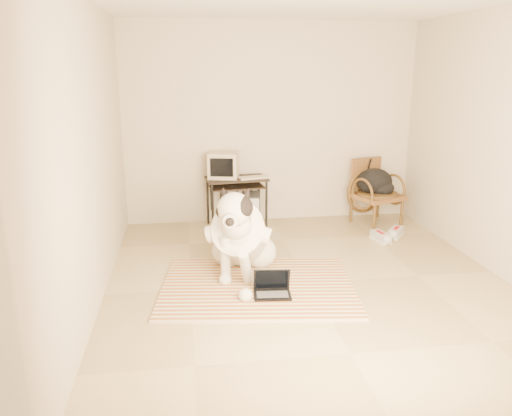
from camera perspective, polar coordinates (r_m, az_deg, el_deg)
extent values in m
plane|color=tan|center=(5.12, 5.97, -8.46)|extent=(4.50, 4.50, 0.00)
plane|color=#BCAE9A|center=(6.92, 1.74, 9.56)|extent=(4.50, 0.00, 4.50)
plane|color=#BCAE9A|center=(2.67, 18.53, -1.18)|extent=(4.50, 0.00, 4.50)
plane|color=#BCAE9A|center=(4.66, -18.28, 5.79)|extent=(0.00, 4.50, 4.50)
plane|color=#BCAE9A|center=(5.58, 26.88, 6.42)|extent=(0.00, 4.50, 4.50)
cube|color=#B9531C|center=(4.47, 0.36, -11.96)|extent=(1.90, 0.52, 0.02)
cube|color=#316C33|center=(4.73, 0.28, -10.35)|extent=(1.90, 0.52, 0.02)
cube|color=#643C83|center=(4.99, 0.20, -8.90)|extent=(1.90, 0.52, 0.02)
cube|color=gold|center=(5.25, 0.14, -7.60)|extent=(1.90, 0.52, 0.02)
cube|color=beige|center=(5.51, 0.08, -6.43)|extent=(1.90, 0.52, 0.02)
sphere|color=silver|center=(5.44, -3.17, -4.85)|extent=(0.36, 0.36, 0.36)
sphere|color=silver|center=(5.39, 0.43, -5.02)|extent=(0.36, 0.36, 0.36)
ellipsoid|color=silver|center=(5.39, -1.40, -4.71)|extent=(0.44, 0.40, 0.36)
ellipsoid|color=silver|center=(5.11, -1.79, -2.99)|extent=(0.65, 0.90, 0.77)
cylinder|color=silver|center=(5.12, -1.76, -2.94)|extent=(0.69, 0.81, 0.71)
sphere|color=silver|center=(4.84, -2.23, -1.92)|extent=(0.30, 0.30, 0.30)
sphere|color=silver|center=(4.68, -2.49, -0.18)|extent=(0.33, 0.33, 0.33)
ellipsoid|color=black|center=(4.67, -1.89, 0.06)|extent=(0.25, 0.29, 0.24)
cylinder|color=silver|center=(4.56, -2.79, -1.27)|extent=(0.18, 0.20, 0.14)
sphere|color=black|center=(4.47, -2.99, -1.61)|extent=(0.08, 0.08, 0.08)
cone|color=black|center=(4.74, -3.64, 1.60)|extent=(0.17, 0.19, 0.20)
cone|color=black|center=(4.70, -1.07, 1.52)|extent=(0.17, 0.18, 0.20)
torus|color=silver|center=(4.81, -2.28, -1.35)|extent=(0.32, 0.22, 0.26)
cylinder|color=silver|center=(4.97, -3.52, -5.85)|extent=(0.13, 0.17, 0.49)
cylinder|color=silver|center=(4.81, -1.14, -6.92)|extent=(0.21, 0.45, 0.50)
sphere|color=silver|center=(5.02, -3.54, -8.16)|extent=(0.13, 0.13, 0.13)
sphere|color=silver|center=(4.67, -1.20, -9.95)|extent=(0.13, 0.13, 0.13)
cone|color=black|center=(5.74, -1.11, -5.03)|extent=(0.11, 0.49, 0.13)
cube|color=black|center=(4.76, 1.88, -9.89)|extent=(0.37, 0.27, 0.02)
cube|color=#49494C|center=(4.75, 1.89, -9.83)|extent=(0.31, 0.17, 0.00)
cube|color=black|center=(4.79, 1.80, -8.15)|extent=(0.35, 0.11, 0.23)
cube|color=black|center=(4.78, 1.81, -8.16)|extent=(0.31, 0.09, 0.20)
cube|color=black|center=(6.71, -2.25, 3.36)|extent=(0.85, 0.54, 0.03)
cube|color=black|center=(6.69, -2.20, 2.42)|extent=(0.75, 0.44, 0.02)
cylinder|color=black|center=(6.54, -4.97, -0.03)|extent=(0.03, 0.03, 0.64)
cylinder|color=black|center=(6.90, -5.53, 0.78)|extent=(0.03, 0.03, 0.64)
cylinder|color=black|center=(6.70, 1.20, 0.41)|extent=(0.03, 0.03, 0.64)
cylinder|color=black|center=(7.05, 0.34, 1.19)|extent=(0.03, 0.03, 0.64)
cube|color=tan|center=(6.70, -3.72, 4.94)|extent=(0.45, 0.44, 0.34)
cube|color=black|center=(6.53, -3.95, 4.64)|extent=(0.30, 0.08, 0.24)
cube|color=tan|center=(6.66, -0.23, 3.51)|extent=(0.43, 0.23, 0.03)
cube|color=#49494C|center=(6.89, -0.40, -0.10)|extent=(0.26, 0.47, 0.43)
cube|color=silver|center=(6.67, -0.42, -0.63)|extent=(0.18, 0.04, 0.41)
cube|color=brown|center=(7.04, 13.66, 1.30)|extent=(0.74, 0.73, 0.06)
cylinder|color=#3C2710|center=(7.03, 13.68, 1.62)|extent=(0.54, 0.54, 0.04)
cube|color=brown|center=(7.17, 12.42, 3.87)|extent=(0.49, 0.21, 0.44)
cylinder|color=#3C2710|center=(6.76, 13.36, -1.12)|extent=(0.04, 0.04, 0.36)
cylinder|color=#3C2710|center=(7.12, 10.81, -0.14)|extent=(0.04, 0.04, 0.36)
cylinder|color=#3C2710|center=(7.08, 16.31, -0.57)|extent=(0.04, 0.04, 0.36)
cylinder|color=#3C2710|center=(7.42, 13.73, 0.34)|extent=(0.04, 0.04, 0.36)
ellipsoid|color=black|center=(7.03, 13.37, 2.96)|extent=(0.49, 0.41, 0.36)
ellipsoid|color=black|center=(6.99, 14.32, 2.21)|extent=(0.31, 0.25, 0.21)
cube|color=silver|center=(6.45, 14.04, -3.54)|extent=(0.19, 0.33, 0.03)
cube|color=gray|center=(6.44, 14.07, -3.18)|extent=(0.18, 0.32, 0.10)
cube|color=#A61618|center=(6.42, 14.09, -2.82)|extent=(0.09, 0.16, 0.02)
cube|color=silver|center=(6.67, 15.66, -3.02)|extent=(0.30, 0.33, 0.03)
cube|color=gray|center=(6.65, 15.69, -2.67)|extent=(0.29, 0.31, 0.10)
cube|color=#A61618|center=(6.64, 15.72, -2.32)|extent=(0.14, 0.16, 0.02)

